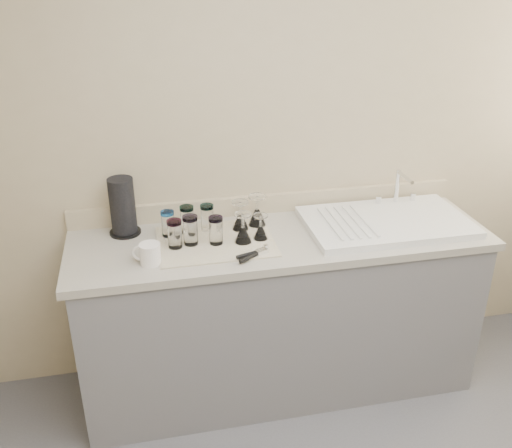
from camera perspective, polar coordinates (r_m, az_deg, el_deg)
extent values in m
cube|color=tan|center=(2.93, 1.17, 7.56)|extent=(3.50, 0.04, 2.50)
cube|color=slate|center=(3.04, 2.35, -9.11)|extent=(2.00, 0.60, 0.86)
cube|color=gray|center=(2.80, 2.51, -1.52)|extent=(2.06, 0.62, 0.04)
cube|color=white|center=(2.96, 12.88, 0.18)|extent=(0.82, 0.50, 0.03)
cylinder|color=silver|center=(3.15, 13.92, 3.71)|extent=(0.02, 0.02, 0.18)
cylinder|color=silver|center=(3.05, 14.71, 4.55)|extent=(0.02, 0.16, 0.02)
cylinder|color=silver|center=(3.13, 12.13, 2.40)|extent=(0.03, 0.03, 0.04)
cylinder|color=silver|center=(3.21, 15.40, 2.67)|extent=(0.03, 0.03, 0.04)
cube|color=silver|center=(2.73, -4.06, -1.76)|extent=(0.55, 0.42, 0.01)
cylinder|color=white|center=(2.78, -8.79, -0.11)|extent=(0.06, 0.06, 0.11)
cylinder|color=blue|center=(2.76, -8.88, 1.10)|extent=(0.06, 0.06, 0.02)
cylinder|color=white|center=(2.80, -6.89, 0.30)|extent=(0.07, 0.07, 0.12)
cylinder|color=#1A9375|center=(2.78, -6.96, 1.58)|extent=(0.07, 0.07, 0.02)
cylinder|color=white|center=(2.82, -4.90, 0.52)|extent=(0.06, 0.06, 0.12)
cylinder|color=#27BDB4|center=(2.80, -4.95, 1.74)|extent=(0.07, 0.07, 0.02)
cylinder|color=white|center=(2.67, -8.11, -1.15)|extent=(0.07, 0.07, 0.12)
cylinder|color=#C8166B|center=(2.64, -8.20, 0.18)|extent=(0.07, 0.07, 0.02)
cylinder|color=white|center=(2.69, -6.56, -0.79)|extent=(0.07, 0.07, 0.13)
cylinder|color=#B689DF|center=(2.66, -6.64, 0.59)|extent=(0.07, 0.07, 0.02)
cylinder|color=white|center=(2.68, -4.02, -0.79)|extent=(0.06, 0.06, 0.12)
cylinder|color=purple|center=(2.66, -4.07, 0.52)|extent=(0.07, 0.07, 0.02)
cone|color=white|center=(2.83, -1.57, 0.23)|extent=(0.08, 0.08, 0.08)
cylinder|color=white|center=(2.80, -1.59, 1.51)|extent=(0.01, 0.01, 0.06)
cylinder|color=white|center=(2.78, -1.60, 2.17)|extent=(0.08, 0.08, 0.01)
cone|color=white|center=(2.87, 0.11, 0.69)|extent=(0.09, 0.09, 0.08)
cylinder|color=white|center=(2.84, 0.11, 2.05)|extent=(0.01, 0.01, 0.07)
cylinder|color=white|center=(2.82, 0.11, 2.75)|extent=(0.09, 0.09, 0.01)
cone|color=white|center=(2.70, -1.31, -1.06)|extent=(0.08, 0.08, 0.08)
cylinder|color=white|center=(2.67, -1.33, 0.26)|extent=(0.01, 0.01, 0.06)
cylinder|color=white|center=(2.66, -1.33, 0.94)|extent=(0.08, 0.08, 0.01)
cone|color=white|center=(2.73, 0.46, -0.85)|extent=(0.07, 0.07, 0.07)
cylinder|color=white|center=(2.71, 0.47, 0.27)|extent=(0.01, 0.01, 0.05)
cylinder|color=white|center=(2.69, 0.47, 0.84)|extent=(0.07, 0.07, 0.01)
cube|color=silver|center=(2.61, 0.58, -2.73)|extent=(0.07, 0.06, 0.02)
cylinder|color=black|center=(2.57, -0.58, -3.29)|extent=(0.12, 0.09, 0.02)
cylinder|color=black|center=(2.58, -0.68, -3.05)|extent=(0.13, 0.06, 0.02)
cylinder|color=white|center=(2.57, -10.53, -2.96)|extent=(0.12, 0.12, 0.10)
torus|color=white|center=(2.58, -11.55, -2.89)|extent=(0.07, 0.04, 0.07)
cylinder|color=black|center=(2.89, -12.92, -0.79)|extent=(0.15, 0.15, 0.01)
cylinder|color=black|center=(2.83, -13.21, 1.82)|extent=(0.12, 0.12, 0.28)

